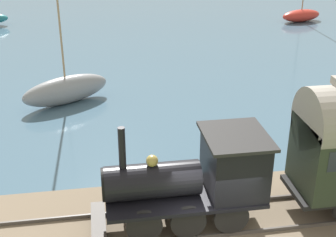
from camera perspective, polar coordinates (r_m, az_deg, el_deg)
rail_embankment at (r=15.47m, az=4.92°, el=-12.86°), size 5.13×56.00×0.48m
steam_locomotive at (r=14.30m, az=3.80°, el=-6.85°), size 2.22×5.37×3.40m
sailboat_red at (r=44.35m, az=15.93°, el=12.05°), size 2.34×4.07×8.37m
sailboat_gray at (r=25.06m, az=-12.33°, el=3.49°), size 3.25×4.76×7.94m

